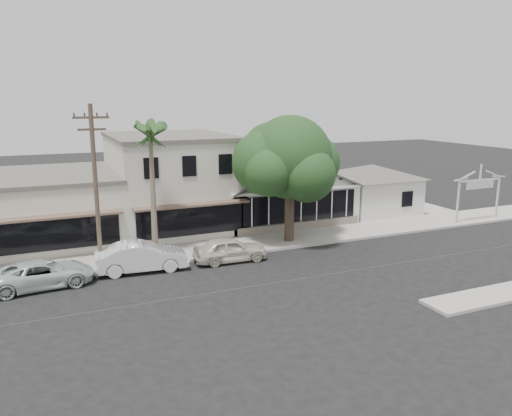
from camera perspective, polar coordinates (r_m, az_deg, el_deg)
name	(u,v)px	position (r m, az deg, el deg)	size (l,w,h in m)	color
ground	(293,280)	(26.29, 4.24, -8.22)	(140.00, 140.00, 0.00)	black
sidewalk_north	(116,260)	(30.15, -15.67, -5.78)	(90.00, 3.50, 0.15)	#9E9991
corner_shop	(276,186)	(38.57, 2.32, 2.50)	(10.40, 8.60, 5.10)	white
side_cottage	(371,195)	(42.14, 12.99, 1.50)	(6.00, 6.00, 3.00)	white
arch_sign	(480,182)	(40.78, 24.21, 2.73)	(4.12, 0.12, 3.95)	white
row_building_near	(171,183)	(36.76, -9.71, 2.84)	(8.00, 10.00, 6.50)	beige
row_building_midnear	(38,209)	(35.97, -23.69, -0.11)	(10.00, 10.00, 4.20)	silver
utility_pole	(96,186)	(27.43, -17.85, 2.46)	(1.80, 0.24, 9.00)	brown
car_0	(230,249)	(28.93, -2.98, -4.74)	(1.71, 4.24, 1.44)	beige
car_1	(142,257)	(27.98, -12.92, -5.45)	(1.72, 4.94, 1.63)	silver
car_2	(43,274)	(27.27, -23.19, -6.93)	(2.26, 4.91, 1.36)	#B4C2BE
shade_tree	(288,160)	(31.97, 3.62, 5.55)	(7.45, 6.74, 8.27)	#4C3C2E
palm_east	(150,134)	(28.99, -11.99, 8.27)	(2.79, 2.79, 8.51)	#726651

